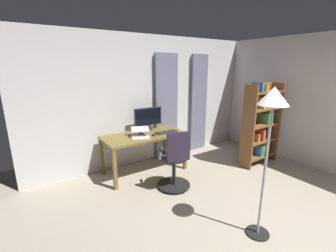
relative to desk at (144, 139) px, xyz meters
name	(u,v)px	position (x,y,z in m)	size (l,w,h in m)	color
back_room_partition	(151,100)	(-0.45, -0.53, 0.64)	(5.10, 0.10, 2.62)	silver
curtain_left_panel	(199,104)	(-1.70, -0.42, 0.47)	(0.45, 0.06, 2.27)	slate
curtain_right_panel	(166,107)	(-0.78, -0.42, 0.47)	(0.54, 0.06, 2.27)	slate
desk	(144,139)	(0.00, 0.00, 0.00)	(1.54, 0.76, 0.75)	brown
office_chair	(175,162)	(-0.11, 0.87, -0.18)	(0.56, 0.56, 1.03)	black
computer_monitor	(148,117)	(-0.24, -0.26, 0.34)	(0.61, 0.18, 0.45)	#232328
computer_keyboard	(166,132)	(-0.42, 0.13, 0.10)	(0.44, 0.14, 0.02)	#232328
laptop	(141,134)	(0.13, 0.12, 0.14)	(0.43, 0.44, 0.16)	silver
computer_mouse	(154,135)	(-0.12, 0.17, 0.11)	(0.06, 0.10, 0.04)	#232328
cell_phone_by_monitor	(127,135)	(0.28, -0.15, 0.09)	(0.07, 0.14, 0.01)	#333338
cell_phone_face_up	(141,133)	(0.01, -0.11, 0.09)	(0.07, 0.14, 0.01)	black
bookshelf	(259,124)	(-2.20, 0.93, 0.17)	(0.89, 0.30, 1.71)	brown
floor_lamp	(272,113)	(-0.34, 2.31, 0.86)	(0.33, 0.33, 1.81)	black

